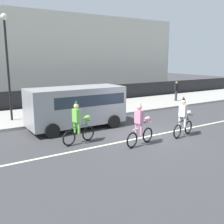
{
  "coord_description": "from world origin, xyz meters",
  "views": [
    {
      "loc": [
        -7.85,
        -9.7,
        3.66
      ],
      "look_at": [
        -0.94,
        1.2,
        1.0
      ],
      "focal_mm": 42.0,
      "sensor_mm": 36.0,
      "label": 1
    }
  ],
  "objects_px": {
    "parade_cyclist_lime": "(79,124)",
    "pedestrian_onlooker": "(176,91)",
    "parade_cyclist_pink": "(141,126)",
    "parked_van_grey": "(77,104)",
    "parade_cyclist_zebra": "(184,119)",
    "street_lamp_post": "(7,52)"
  },
  "relations": [
    {
      "from": "parade_cyclist_zebra",
      "to": "pedestrian_onlooker",
      "type": "bearing_deg",
      "value": 46.19
    },
    {
      "from": "parade_cyclist_zebra",
      "to": "parade_cyclist_pink",
      "type": "bearing_deg",
      "value": 178.74
    },
    {
      "from": "street_lamp_post",
      "to": "parade_cyclist_lime",
      "type": "bearing_deg",
      "value": -72.88
    },
    {
      "from": "parked_van_grey",
      "to": "street_lamp_post",
      "type": "xyz_separation_m",
      "value": [
        -2.71,
        3.13,
        2.71
      ]
    },
    {
      "from": "pedestrian_onlooker",
      "to": "parade_cyclist_zebra",
      "type": "bearing_deg",
      "value": -133.81
    },
    {
      "from": "parade_cyclist_pink",
      "to": "parked_van_grey",
      "type": "xyz_separation_m",
      "value": [
        -1.08,
        3.96,
        0.44
      ]
    },
    {
      "from": "parade_cyclist_zebra",
      "to": "parade_cyclist_lime",
      "type": "bearing_deg",
      "value": 160.22
    },
    {
      "from": "street_lamp_post",
      "to": "parked_van_grey",
      "type": "bearing_deg",
      "value": -49.09
    },
    {
      "from": "parade_cyclist_pink",
      "to": "parade_cyclist_zebra",
      "type": "xyz_separation_m",
      "value": [
        2.56,
        -0.06,
        0.0
      ]
    },
    {
      "from": "parade_cyclist_lime",
      "to": "parade_cyclist_pink",
      "type": "distance_m",
      "value": 2.66
    },
    {
      "from": "parade_cyclist_lime",
      "to": "parade_cyclist_zebra",
      "type": "distance_m",
      "value": 4.96
    },
    {
      "from": "parade_cyclist_pink",
      "to": "pedestrian_onlooker",
      "type": "bearing_deg",
      "value": 36.96
    },
    {
      "from": "parade_cyclist_lime",
      "to": "parked_van_grey",
      "type": "distance_m",
      "value": 2.59
    },
    {
      "from": "parade_cyclist_lime",
      "to": "pedestrian_onlooker",
      "type": "xyz_separation_m",
      "value": [
        11.49,
        5.44,
        0.17
      ]
    },
    {
      "from": "pedestrian_onlooker",
      "to": "street_lamp_post",
      "type": "bearing_deg",
      "value": 179.86
    },
    {
      "from": "parked_van_grey",
      "to": "parade_cyclist_lime",
      "type": "bearing_deg",
      "value": -113.74
    },
    {
      "from": "parked_van_grey",
      "to": "street_lamp_post",
      "type": "relative_size",
      "value": 0.85
    },
    {
      "from": "parade_cyclist_pink",
      "to": "parade_cyclist_lime",
      "type": "bearing_deg",
      "value": 142.44
    },
    {
      "from": "parade_cyclist_zebra",
      "to": "parked_van_grey",
      "type": "distance_m",
      "value": 5.44
    },
    {
      "from": "parade_cyclist_lime",
      "to": "pedestrian_onlooker",
      "type": "relative_size",
      "value": 1.19
    },
    {
      "from": "parade_cyclist_lime",
      "to": "parade_cyclist_pink",
      "type": "xyz_separation_m",
      "value": [
        2.11,
        -1.62,
        0.0
      ]
    },
    {
      "from": "parade_cyclist_pink",
      "to": "parked_van_grey",
      "type": "height_order",
      "value": "parked_van_grey"
    }
  ]
}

